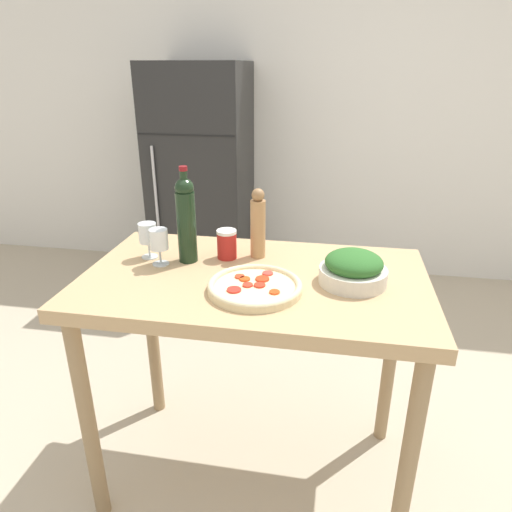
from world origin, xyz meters
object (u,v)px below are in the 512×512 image
(refrigerator, at_px, (202,178))
(wine_bottle, at_px, (186,218))
(wine_glass_near, at_px, (159,241))
(salad_bowl, at_px, (353,269))
(homemade_pizza, at_px, (255,287))
(wine_glass_far, at_px, (148,235))
(pepper_mill, at_px, (258,225))
(salt_canister, at_px, (227,244))

(refrigerator, distance_m, wine_bottle, 1.85)
(wine_glass_near, bearing_deg, salad_bowl, -2.72)
(wine_glass_near, bearing_deg, homemade_pizza, -21.59)
(wine_glass_far, distance_m, pepper_mill, 0.42)
(homemade_pizza, bearing_deg, salad_bowl, 20.55)
(wine_glass_near, height_order, salad_bowl, wine_glass_near)
(refrigerator, relative_size, pepper_mill, 6.08)
(salad_bowl, xyz_separation_m, salt_canister, (-0.47, 0.14, 0.00))
(salt_canister, bearing_deg, wine_bottle, -159.39)
(pepper_mill, relative_size, homemade_pizza, 0.86)
(refrigerator, xyz_separation_m, salad_bowl, (1.08, -1.86, 0.16))
(wine_bottle, relative_size, salt_canister, 3.20)
(salad_bowl, distance_m, salt_canister, 0.49)
(wine_bottle, xyz_separation_m, salad_bowl, (0.61, -0.08, -0.12))
(salt_canister, bearing_deg, salad_bowl, -16.18)
(pepper_mill, height_order, homemade_pizza, pepper_mill)
(refrigerator, bearing_deg, salt_canister, -70.44)
(refrigerator, relative_size, homemade_pizza, 5.25)
(wine_glass_far, bearing_deg, wine_glass_near, -40.32)
(refrigerator, relative_size, salt_canister, 14.56)
(pepper_mill, distance_m, homemade_pizza, 0.31)
(wine_bottle, height_order, wine_glass_far, wine_bottle)
(salad_bowl, bearing_deg, wine_glass_near, 177.28)
(wine_bottle, bearing_deg, wine_glass_near, -150.46)
(wine_glass_far, xyz_separation_m, homemade_pizza, (0.45, -0.21, -0.08))
(homemade_pizza, xyz_separation_m, salt_canister, (-0.15, 0.25, 0.04))
(wine_glass_far, bearing_deg, wine_bottle, -1.78)
(pepper_mill, relative_size, salad_bowl, 1.18)
(wine_glass_near, xyz_separation_m, wine_glass_far, (-0.07, 0.06, 0.00))
(wine_glass_near, xyz_separation_m, salt_canister, (0.23, 0.10, -0.03))
(wine_bottle, xyz_separation_m, homemade_pizza, (0.29, -0.20, -0.15))
(salad_bowl, height_order, salt_canister, salad_bowl)
(salad_bowl, bearing_deg, wine_bottle, 172.06)
(pepper_mill, bearing_deg, wine_bottle, -161.21)
(wine_glass_far, height_order, homemade_pizza, wine_glass_far)
(wine_glass_near, distance_m, homemade_pizza, 0.42)
(pepper_mill, xyz_separation_m, homemade_pizza, (0.04, -0.29, -0.11))
(refrigerator, relative_size, salad_bowl, 7.15)
(wine_bottle, height_order, homemade_pizza, wine_bottle)
(wine_bottle, height_order, wine_glass_near, wine_bottle)
(wine_bottle, bearing_deg, salt_canister, 20.61)
(wine_bottle, relative_size, wine_glass_far, 2.61)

